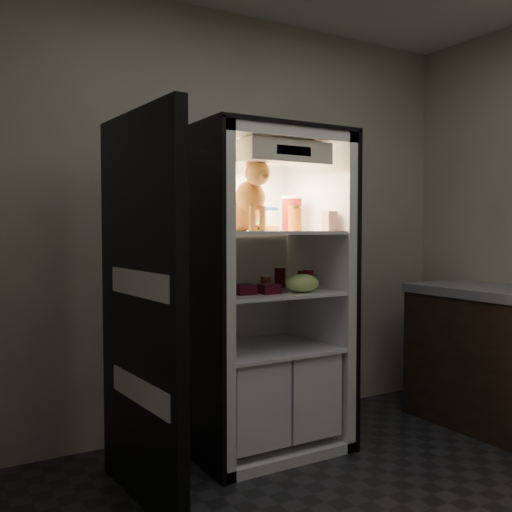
{
  "coord_description": "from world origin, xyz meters",
  "views": [
    {
      "loc": [
        -1.73,
        -1.52,
        1.3
      ],
      "look_at": [
        -0.06,
        1.32,
        1.14
      ],
      "focal_mm": 40.0,
      "sensor_mm": 36.0,
      "label": 1
    }
  ],
  "objects_px": {
    "salsa_jar": "(295,218)",
    "berry_box_left": "(244,289)",
    "soda_can_c": "(308,279)",
    "soda_can_b": "(302,279)",
    "berry_box_right": "(268,289)",
    "mayo_tub": "(270,219)",
    "soda_can_a": "(280,277)",
    "tabby_cat": "(246,203)",
    "parmesan_shaker": "(254,216)",
    "grape_bag": "(302,283)",
    "condiment_jar": "(266,283)",
    "pepper_jar": "(292,213)",
    "refrigerator": "(259,314)",
    "cream_carton": "(330,221)"
  },
  "relations": [
    {
      "from": "mayo_tub",
      "to": "berry_box_left",
      "type": "relative_size",
      "value": 1.27
    },
    {
      "from": "mayo_tub",
      "to": "pepper_jar",
      "type": "distance_m",
      "value": 0.16
    },
    {
      "from": "salsa_jar",
      "to": "berry_box_left",
      "type": "relative_size",
      "value": 1.31
    },
    {
      "from": "parmesan_shaker",
      "to": "berry_box_left",
      "type": "xyz_separation_m",
      "value": [
        -0.18,
        -0.2,
        -0.41
      ]
    },
    {
      "from": "mayo_tub",
      "to": "condiment_jar",
      "type": "relative_size",
      "value": 1.61
    },
    {
      "from": "refrigerator",
      "to": "soda_can_b",
      "type": "height_order",
      "value": "refrigerator"
    },
    {
      "from": "soda_can_a",
      "to": "soda_can_b",
      "type": "distance_m",
      "value": 0.14
    },
    {
      "from": "cream_carton",
      "to": "berry_box_left",
      "type": "xyz_separation_m",
      "value": [
        -0.51,
        0.1,
        -0.38
      ]
    },
    {
      "from": "condiment_jar",
      "to": "refrigerator",
      "type": "bearing_deg",
      "value": 117.85
    },
    {
      "from": "soda_can_a",
      "to": "berry_box_left",
      "type": "relative_size",
      "value": 1.13
    },
    {
      "from": "berry_box_right",
      "to": "refrigerator",
      "type": "bearing_deg",
      "value": 72.33
    },
    {
      "from": "soda_can_c",
      "to": "berry_box_left",
      "type": "bearing_deg",
      "value": -177.66
    },
    {
      "from": "refrigerator",
      "to": "soda_can_a",
      "type": "height_order",
      "value": "refrigerator"
    },
    {
      "from": "parmesan_shaker",
      "to": "soda_can_c",
      "type": "bearing_deg",
      "value": -34.22
    },
    {
      "from": "refrigerator",
      "to": "grape_bag",
      "type": "xyz_separation_m",
      "value": [
        0.14,
        -0.25,
        0.2
      ]
    },
    {
      "from": "soda_can_c",
      "to": "berry_box_left",
      "type": "relative_size",
      "value": 1.11
    },
    {
      "from": "pepper_jar",
      "to": "soda_can_c",
      "type": "distance_m",
      "value": 0.43
    },
    {
      "from": "parmesan_shaker",
      "to": "berry_box_right",
      "type": "height_order",
      "value": "parmesan_shaker"
    },
    {
      "from": "pepper_jar",
      "to": "grape_bag",
      "type": "bearing_deg",
      "value": -112.28
    },
    {
      "from": "soda_can_a",
      "to": "berry_box_left",
      "type": "xyz_separation_m",
      "value": [
        -0.37,
        -0.21,
        -0.04
      ]
    },
    {
      "from": "soda_can_c",
      "to": "berry_box_right",
      "type": "relative_size",
      "value": 1.16
    },
    {
      "from": "mayo_tub",
      "to": "berry_box_right",
      "type": "bearing_deg",
      "value": -123.14
    },
    {
      "from": "berry_box_right",
      "to": "parmesan_shaker",
      "type": "bearing_deg",
      "value": 79.2
    },
    {
      "from": "salsa_jar",
      "to": "berry_box_right",
      "type": "xyz_separation_m",
      "value": [
        -0.23,
        -0.08,
        -0.4
      ]
    },
    {
      "from": "tabby_cat",
      "to": "parmesan_shaker",
      "type": "distance_m",
      "value": 0.19
    },
    {
      "from": "parmesan_shaker",
      "to": "condiment_jar",
      "type": "bearing_deg",
      "value": -56.91
    },
    {
      "from": "pepper_jar",
      "to": "cream_carton",
      "type": "relative_size",
      "value": 1.87
    },
    {
      "from": "parmesan_shaker",
      "to": "mayo_tub",
      "type": "xyz_separation_m",
      "value": [
        0.11,
        0.01,
        -0.02
      ]
    },
    {
      "from": "berry_box_right",
      "to": "tabby_cat",
      "type": "bearing_deg",
      "value": 127.52
    },
    {
      "from": "condiment_jar",
      "to": "grape_bag",
      "type": "bearing_deg",
      "value": -60.42
    },
    {
      "from": "berry_box_left",
      "to": "tabby_cat",
      "type": "bearing_deg",
      "value": 52.93
    },
    {
      "from": "mayo_tub",
      "to": "soda_can_c",
      "type": "xyz_separation_m",
      "value": [
        0.15,
        -0.19,
        -0.36
      ]
    },
    {
      "from": "cream_carton",
      "to": "condiment_jar",
      "type": "xyz_separation_m",
      "value": [
        -0.29,
        0.23,
        -0.36
      ]
    },
    {
      "from": "mayo_tub",
      "to": "berry_box_right",
      "type": "xyz_separation_m",
      "value": [
        -0.16,
        -0.24,
        -0.39
      ]
    },
    {
      "from": "tabby_cat",
      "to": "salsa_jar",
      "type": "bearing_deg",
      "value": -9.31
    },
    {
      "from": "soda_can_a",
      "to": "condiment_jar",
      "type": "xyz_separation_m",
      "value": [
        -0.15,
        -0.08,
        -0.02
      ]
    },
    {
      "from": "salsa_jar",
      "to": "berry_box_right",
      "type": "height_order",
      "value": "salsa_jar"
    },
    {
      "from": "condiment_jar",
      "to": "mayo_tub",
      "type": "bearing_deg",
      "value": 44.72
    },
    {
      "from": "tabby_cat",
      "to": "pepper_jar",
      "type": "xyz_separation_m",
      "value": [
        0.4,
        0.13,
        -0.05
      ]
    },
    {
      "from": "parmesan_shaker",
      "to": "soda_can_a",
      "type": "relative_size",
      "value": 1.41
    },
    {
      "from": "refrigerator",
      "to": "salsa_jar",
      "type": "relative_size",
      "value": 12.9
    },
    {
      "from": "tabby_cat",
      "to": "soda_can_b",
      "type": "xyz_separation_m",
      "value": [
        0.42,
        0.04,
        -0.45
      ]
    },
    {
      "from": "salsa_jar",
      "to": "soda_can_a",
      "type": "xyz_separation_m",
      "value": [
        0.01,
        0.18,
        -0.36
      ]
    },
    {
      "from": "grape_bag",
      "to": "condiment_jar",
      "type": "bearing_deg",
      "value": 119.58
    },
    {
      "from": "soda_can_c",
      "to": "grape_bag",
      "type": "height_order",
      "value": "soda_can_c"
    },
    {
      "from": "mayo_tub",
      "to": "grape_bag",
      "type": "relative_size",
      "value": 0.68
    },
    {
      "from": "refrigerator",
      "to": "parmesan_shaker",
      "type": "bearing_deg",
      "value": 129.67
    },
    {
      "from": "soda_can_b",
      "to": "berry_box_left",
      "type": "height_order",
      "value": "soda_can_b"
    },
    {
      "from": "pepper_jar",
      "to": "soda_can_b",
      "type": "bearing_deg",
      "value": -78.22
    },
    {
      "from": "salsa_jar",
      "to": "tabby_cat",
      "type": "bearing_deg",
      "value": 174.43
    }
  ]
}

